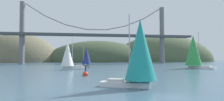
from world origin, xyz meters
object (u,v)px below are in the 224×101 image
(sailboat_teal_sail, at_px, (139,51))
(channel_buoy, at_px, (85,74))
(sailboat_navy_sail, at_px, (86,57))
(sailboat_green_sail, at_px, (194,51))
(sailboat_white_mainsail, at_px, (68,55))

(sailboat_teal_sail, relative_size, channel_buoy, 3.41)
(sailboat_teal_sail, distance_m, channel_buoy, 17.50)
(sailboat_teal_sail, relative_size, sailboat_navy_sail, 1.20)
(sailboat_green_sail, distance_m, channel_buoy, 40.02)
(sailboat_white_mainsail, height_order, sailboat_green_sail, sailboat_green_sail)
(sailboat_navy_sail, xyz_separation_m, channel_buoy, (-0.77, -31.32, -3.41))
(sailboat_navy_sail, height_order, channel_buoy, sailboat_navy_sail)
(sailboat_green_sail, height_order, sailboat_navy_sail, sailboat_green_sail)
(sailboat_teal_sail, distance_m, sailboat_navy_sail, 47.48)
(sailboat_green_sail, xyz_separation_m, sailboat_navy_sail, (-34.24, 12.67, -1.89))
(sailboat_green_sail, bearing_deg, sailboat_navy_sail, 159.70)
(channel_buoy, bearing_deg, sailboat_teal_sail, -68.48)
(sailboat_teal_sail, bearing_deg, sailboat_white_mainsail, 107.34)
(sailboat_navy_sail, bearing_deg, sailboat_white_mainsail, -114.82)
(sailboat_white_mainsail, bearing_deg, sailboat_teal_sail, -72.66)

